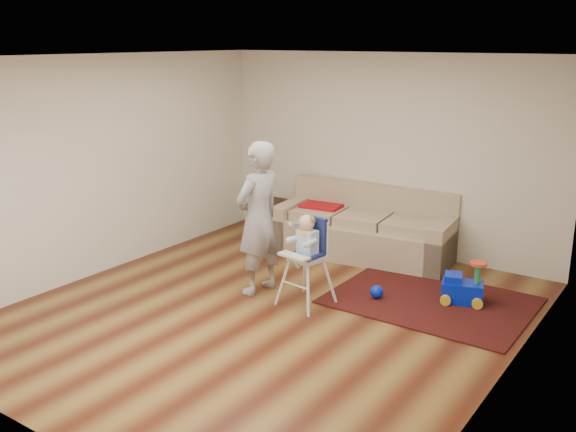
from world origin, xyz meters
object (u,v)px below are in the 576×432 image
Objects in this scene: ride_on_toy at (463,281)px; high_chair at (306,261)px; toy_ball at (377,292)px; adult at (258,218)px; side_table at (273,220)px; sofa at (364,223)px.

high_chair reaches higher than ride_on_toy.
toy_ball is 1.59m from adult.
ride_on_toy is at bearing 42.87° from high_chair.
ride_on_toy is 0.28× the size of adult.
high_chair is at bearing -162.81° from ride_on_toy.
toy_ball is 0.14× the size of high_chair.
side_table is at bearing -142.29° from adult.
sofa is 1.90m from ride_on_toy.
adult is (-0.40, -1.84, 0.42)m from sofa.
adult is (-1.26, -0.55, 0.80)m from toy_ball.
adult is (1.10, -1.80, 0.61)m from side_table.
side_table is at bearing 175.59° from sofa.
high_chair reaches higher than toy_ball.
side_table is at bearing 152.15° from toy_ball.
side_table is 0.52× the size of high_chair.
toy_ball is at bearing -27.85° from side_table.
sofa is 1.93m from adult.
ride_on_toy is 1.77m from high_chair.
side_table is at bearing 141.93° from high_chair.
adult reaches higher than ride_on_toy.
toy_ball is at bearing 50.83° from high_chair.
ride_on_toy is 0.96m from toy_ball.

